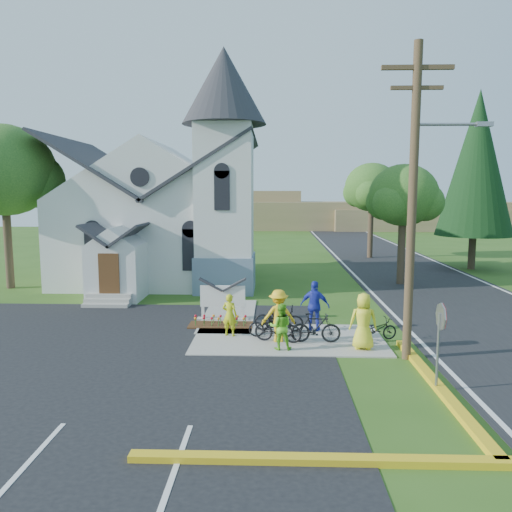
{
  "coord_description": "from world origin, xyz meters",
  "views": [
    {
      "loc": [
        0.89,
        -17.45,
        5.43
      ],
      "look_at": [
        0.15,
        5.0,
        2.54
      ],
      "focal_mm": 35.0,
      "sensor_mm": 36.0,
      "label": 1
    }
  ],
  "objects_px": {
    "church_sign": "(223,297)",
    "utility_pole": "(415,193)",
    "cyclist_0": "(230,315)",
    "bike_4": "(377,329)",
    "bike_1": "(278,328)",
    "cyclist_1": "(281,327)",
    "cyclist_4": "(363,321)",
    "bike_0": "(271,325)",
    "bike_2": "(279,318)",
    "cyclist_2": "(315,306)",
    "cyclist_3": "(279,316)",
    "bike_3": "(316,328)",
    "stop_sign": "(440,328)"
  },
  "relations": [
    {
      "from": "bike_0",
      "to": "cyclist_2",
      "type": "xyz_separation_m",
      "value": [
        1.69,
        0.93,
        0.54
      ]
    },
    {
      "from": "cyclist_2",
      "to": "cyclist_3",
      "type": "relative_size",
      "value": 1.03
    },
    {
      "from": "utility_pole",
      "to": "stop_sign",
      "type": "distance_m",
      "value": 4.52
    },
    {
      "from": "utility_pole",
      "to": "cyclist_0",
      "type": "relative_size",
      "value": 6.24
    },
    {
      "from": "church_sign",
      "to": "cyclist_4",
      "type": "bearing_deg",
      "value": -36.43
    },
    {
      "from": "church_sign",
      "to": "cyclist_3",
      "type": "bearing_deg",
      "value": -52.74
    },
    {
      "from": "cyclist_1",
      "to": "cyclist_2",
      "type": "height_order",
      "value": "cyclist_2"
    },
    {
      "from": "church_sign",
      "to": "cyclist_0",
      "type": "relative_size",
      "value": 1.37
    },
    {
      "from": "bike_1",
      "to": "cyclist_4",
      "type": "xyz_separation_m",
      "value": [
        2.92,
        -0.7,
        0.45
      ]
    },
    {
      "from": "bike_2",
      "to": "cyclist_4",
      "type": "height_order",
      "value": "cyclist_4"
    },
    {
      "from": "bike_1",
      "to": "bike_3",
      "type": "bearing_deg",
      "value": -76.14
    },
    {
      "from": "stop_sign",
      "to": "bike_2",
      "type": "bearing_deg",
      "value": 126.85
    },
    {
      "from": "bike_0",
      "to": "cyclist_2",
      "type": "relative_size",
      "value": 0.86
    },
    {
      "from": "bike_3",
      "to": "bike_4",
      "type": "height_order",
      "value": "bike_3"
    },
    {
      "from": "cyclist_1",
      "to": "bike_1",
      "type": "height_order",
      "value": "cyclist_1"
    },
    {
      "from": "bike_3",
      "to": "bike_2",
      "type": "bearing_deg",
      "value": 42.6
    },
    {
      "from": "utility_pole",
      "to": "bike_4",
      "type": "height_order",
      "value": "utility_pole"
    },
    {
      "from": "stop_sign",
      "to": "bike_0",
      "type": "bearing_deg",
      "value": 133.16
    },
    {
      "from": "church_sign",
      "to": "cyclist_0",
      "type": "bearing_deg",
      "value": -78.39
    },
    {
      "from": "bike_0",
      "to": "bike_2",
      "type": "bearing_deg",
      "value": -19.89
    },
    {
      "from": "cyclist_1",
      "to": "bike_4",
      "type": "height_order",
      "value": "cyclist_1"
    },
    {
      "from": "cyclist_0",
      "to": "bike_4",
      "type": "relative_size",
      "value": 1.0
    },
    {
      "from": "cyclist_1",
      "to": "bike_4",
      "type": "xyz_separation_m",
      "value": [
        3.51,
        1.12,
        -0.38
      ]
    },
    {
      "from": "church_sign",
      "to": "bike_2",
      "type": "distance_m",
      "value": 2.94
    },
    {
      "from": "cyclist_1",
      "to": "bike_3",
      "type": "xyz_separation_m",
      "value": [
        1.27,
        0.8,
        -0.26
      ]
    },
    {
      "from": "cyclist_0",
      "to": "bike_4",
      "type": "height_order",
      "value": "cyclist_0"
    },
    {
      "from": "cyclist_3",
      "to": "bike_4",
      "type": "height_order",
      "value": "cyclist_3"
    },
    {
      "from": "bike_1",
      "to": "cyclist_4",
      "type": "relative_size",
      "value": 0.89
    },
    {
      "from": "utility_pole",
      "to": "cyclist_3",
      "type": "distance_m",
      "value": 6.33
    },
    {
      "from": "stop_sign",
      "to": "bike_2",
      "type": "xyz_separation_m",
      "value": [
        -4.28,
        5.7,
        -1.23
      ]
    },
    {
      "from": "utility_pole",
      "to": "bike_0",
      "type": "xyz_separation_m",
      "value": [
        -4.5,
        2.17,
        -4.91
      ]
    },
    {
      "from": "church_sign",
      "to": "bike_2",
      "type": "bearing_deg",
      "value": -35.71
    },
    {
      "from": "bike_1",
      "to": "cyclist_4",
      "type": "bearing_deg",
      "value": -88.79
    },
    {
      "from": "cyclist_1",
      "to": "cyclist_4",
      "type": "distance_m",
      "value": 2.85
    },
    {
      "from": "bike_0",
      "to": "bike_3",
      "type": "relative_size",
      "value": 0.94
    },
    {
      "from": "stop_sign",
      "to": "bike_2",
      "type": "distance_m",
      "value": 7.23
    },
    {
      "from": "cyclist_1",
      "to": "bike_2",
      "type": "bearing_deg",
      "value": -89.41
    },
    {
      "from": "cyclist_1",
      "to": "cyclist_2",
      "type": "xyz_separation_m",
      "value": [
        1.37,
        2.39,
        0.18
      ]
    },
    {
      "from": "stop_sign",
      "to": "cyclist_4",
      "type": "relative_size",
      "value": 1.27
    },
    {
      "from": "church_sign",
      "to": "cyclist_2",
      "type": "height_order",
      "value": "cyclist_2"
    },
    {
      "from": "church_sign",
      "to": "bike_0",
      "type": "height_order",
      "value": "church_sign"
    },
    {
      "from": "utility_pole",
      "to": "bike_3",
      "type": "xyz_separation_m",
      "value": [
        -2.9,
        1.52,
        -4.81
      ]
    },
    {
      "from": "cyclist_2",
      "to": "cyclist_4",
      "type": "relative_size",
      "value": 1.0
    },
    {
      "from": "stop_sign",
      "to": "cyclist_3",
      "type": "bearing_deg",
      "value": 134.78
    },
    {
      "from": "church_sign",
      "to": "utility_pole",
      "type": "distance_m",
      "value": 9.18
    },
    {
      "from": "church_sign",
      "to": "bike_1",
      "type": "relative_size",
      "value": 1.26
    },
    {
      "from": "stop_sign",
      "to": "cyclist_0",
      "type": "height_order",
      "value": "stop_sign"
    },
    {
      "from": "church_sign",
      "to": "bike_0",
      "type": "xyz_separation_m",
      "value": [
        2.07,
        -2.53,
        -0.53
      ]
    },
    {
      "from": "cyclist_1",
      "to": "bike_4",
      "type": "distance_m",
      "value": 3.7
    },
    {
      "from": "church_sign",
      "to": "bike_3",
      "type": "distance_m",
      "value": 4.87
    }
  ]
}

